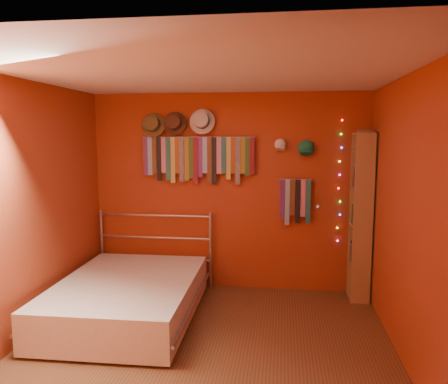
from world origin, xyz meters
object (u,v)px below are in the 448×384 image
at_px(reading_lamp, 318,207).
at_px(bookshelf, 365,216).
at_px(bed, 128,297).
at_px(tie_rack, 198,157).

distance_m(reading_lamp, bookshelf, 0.55).
bearing_deg(bookshelf, bed, -160.59).
bearing_deg(tie_rack, reading_lamp, -5.77).
bearing_deg(reading_lamp, tie_rack, 174.23).
height_order(tie_rack, bed, tie_rack).
xyz_separation_m(tie_rack, bookshelf, (2.04, -0.15, -0.68)).
height_order(tie_rack, reading_lamp, tie_rack).
relative_size(tie_rack, bookshelf, 0.72).
relative_size(reading_lamp, bookshelf, 0.14).
bearing_deg(reading_lamp, bed, -155.92).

